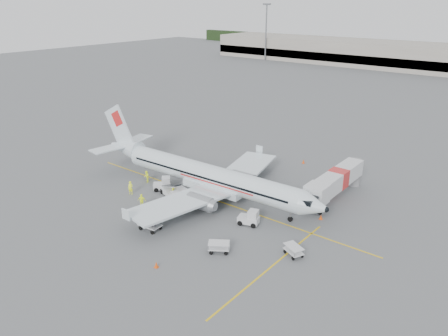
{
  "coord_description": "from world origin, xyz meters",
  "views": [
    {
      "loc": [
        32.76,
        -39.3,
        24.42
      ],
      "look_at": [
        0.0,
        2.0,
        3.8
      ],
      "focal_mm": 35.0,
      "sensor_mm": 36.0,
      "label": 1
    }
  ],
  "objects_px": {
    "jet_bridge": "(337,184)",
    "tug_aft": "(162,184)",
    "aircraft": "(210,162)",
    "tug_mid": "(174,197)",
    "belt_loader": "(172,186)",
    "tug_fore": "(249,217)"
  },
  "relations": [
    {
      "from": "aircraft",
      "to": "tug_fore",
      "type": "relative_size",
      "value": 14.79
    },
    {
      "from": "tug_aft",
      "to": "aircraft",
      "type": "bearing_deg",
      "value": -21.99
    },
    {
      "from": "jet_bridge",
      "to": "tug_fore",
      "type": "height_order",
      "value": "jet_bridge"
    },
    {
      "from": "tug_fore",
      "to": "tug_mid",
      "type": "xyz_separation_m",
      "value": [
        -10.74,
        -1.26,
        -0.07
      ]
    },
    {
      "from": "aircraft",
      "to": "belt_loader",
      "type": "height_order",
      "value": "aircraft"
    },
    {
      "from": "aircraft",
      "to": "tug_fore",
      "type": "xyz_separation_m",
      "value": [
        8.43,
        -3.17,
        -3.93
      ]
    },
    {
      "from": "aircraft",
      "to": "tug_mid",
      "type": "bearing_deg",
      "value": -119.37
    },
    {
      "from": "jet_bridge",
      "to": "tug_aft",
      "type": "height_order",
      "value": "jet_bridge"
    },
    {
      "from": "jet_bridge",
      "to": "tug_aft",
      "type": "distance_m",
      "value": 23.22
    },
    {
      "from": "aircraft",
      "to": "tug_mid",
      "type": "distance_m",
      "value": 6.4
    },
    {
      "from": "tug_fore",
      "to": "jet_bridge",
      "type": "bearing_deg",
      "value": 52.36
    },
    {
      "from": "jet_bridge",
      "to": "tug_aft",
      "type": "xyz_separation_m",
      "value": [
        -19.73,
        -12.19,
        -1.05
      ]
    },
    {
      "from": "belt_loader",
      "to": "tug_mid",
      "type": "distance_m",
      "value": 2.02
    },
    {
      "from": "belt_loader",
      "to": "tug_aft",
      "type": "bearing_deg",
      "value": -176.53
    },
    {
      "from": "tug_mid",
      "to": "jet_bridge",
      "type": "bearing_deg",
      "value": 63.89
    },
    {
      "from": "tug_mid",
      "to": "tug_aft",
      "type": "bearing_deg",
      "value": 177.3
    },
    {
      "from": "belt_loader",
      "to": "tug_aft",
      "type": "relative_size",
      "value": 2.23
    },
    {
      "from": "belt_loader",
      "to": "tug_fore",
      "type": "height_order",
      "value": "belt_loader"
    },
    {
      "from": "belt_loader",
      "to": "tug_mid",
      "type": "xyz_separation_m",
      "value": [
        1.54,
        -1.16,
        -0.59
      ]
    },
    {
      "from": "jet_bridge",
      "to": "tug_mid",
      "type": "bearing_deg",
      "value": -138.5
    },
    {
      "from": "jet_bridge",
      "to": "tug_fore",
      "type": "xyz_separation_m",
      "value": [
        -4.93,
        -12.8,
        -1.05
      ]
    },
    {
      "from": "tug_fore",
      "to": "tug_mid",
      "type": "bearing_deg",
      "value": 170.14
    }
  ]
}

